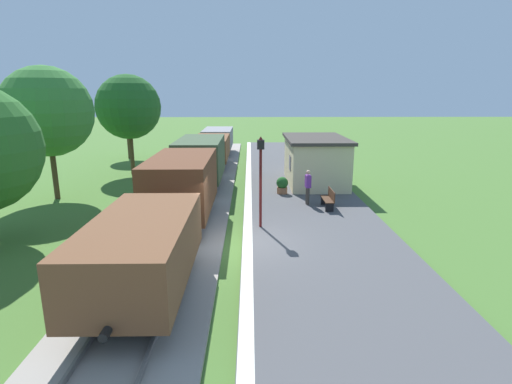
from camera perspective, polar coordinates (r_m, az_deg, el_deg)
ground_plane at (r=14.99m, az=-2.74°, el=-7.97°), size 160.00×160.00×0.00m
platform_slab at (r=15.17m, az=9.52°, el=-7.37°), size 6.00×60.00×0.25m
platform_edge_stripe at (r=14.88m, az=-1.21°, el=-7.07°), size 0.36×60.00×0.01m
track_ballast at (r=15.23m, az=-11.89°, el=-7.66°), size 3.80×60.00×0.12m
rail_near at (r=15.07m, az=-9.20°, el=-7.25°), size 0.07×60.00×0.14m
rail_far at (r=15.34m, az=-14.57°, el=-7.14°), size 0.07×60.00×0.14m
freight_train at (r=23.44m, az=-7.98°, el=3.87°), size 2.50×32.60×2.72m
station_hut at (r=24.26m, az=8.42°, el=4.50°), size 3.50×5.80×2.78m
bench_near_hut at (r=19.25m, az=10.33°, el=-0.91°), size 0.42×1.50×0.91m
person_waiting at (r=19.61m, az=7.40°, el=0.87°), size 0.27×0.40×1.71m
potted_planter at (r=21.72m, az=3.75°, el=1.00°), size 0.64×0.64×0.92m
lamp_post_near at (r=15.83m, az=0.67°, el=3.81°), size 0.28×0.28×3.70m
tree_trackside_far at (r=23.60m, az=-27.63°, el=10.09°), size 4.63×4.63×6.95m
tree_field_left at (r=29.08m, az=-17.72°, el=11.45°), size 4.34×4.34×6.80m
tree_field_distant at (r=36.24m, az=-17.97°, el=10.87°), size 3.44×3.44×5.76m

